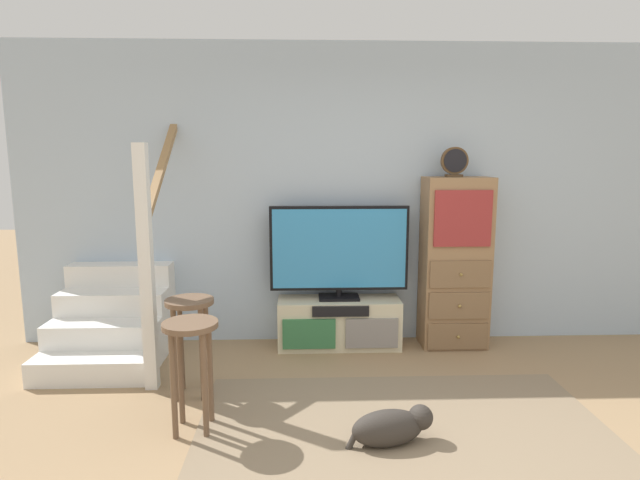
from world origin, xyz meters
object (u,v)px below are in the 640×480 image
side_cabinet (455,263)px  dog (392,427)px  bar_stool_near (191,350)px  television (339,250)px  desk_clock (454,162)px  bar_stool_far (190,324)px  media_console (339,323)px

side_cabinet → dog: size_ratio=2.84×
bar_stool_near → side_cabinet: bearing=34.7°
television → desk_clock: bearing=-1.7°
television → bar_stool_far: (-1.13, -0.94, -0.35)m
side_cabinet → bar_stool_near: size_ratio=2.16×
media_console → bar_stool_far: 1.48m
television → desk_clock: 1.26m
desk_clock → bar_stool_far: 2.57m
desk_clock → bar_stool_near: (-2.01, -1.41, -1.13)m
desk_clock → media_console: bearing=179.7°
desk_clock → bar_stool_near: desk_clock is taller
media_console → bar_stool_far: size_ratio=1.53×
television → bar_stool_near: (-1.02, -1.44, -0.36)m
media_console → television: television is taller
side_cabinet → bar_stool_far: size_ratio=2.14×
side_cabinet → bar_stool_near: side_cabinet is taller
side_cabinet → bar_stool_near: bearing=-145.3°
media_console → dog: media_console is taller
bar_stool_near → dog: bar_stool_near is taller
side_cabinet → television: bearing=179.3°
media_console → bar_stool_near: bearing=-125.8°
television → side_cabinet: bearing=-0.7°
bar_stool_near → television: bearing=54.7°
bar_stool_near → dog: 1.30m
side_cabinet → dog: 1.95m
media_console → side_cabinet: bearing=0.6°
side_cabinet → bar_stool_far: bearing=-156.8°
dog → desk_clock: bearing=63.9°
media_console → television: (-0.00, 0.02, 0.66)m
television → bar_stool_far: television is taller
bar_stool_far → dog: bearing=-28.1°
side_cabinet → dog: side_cabinet is taller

